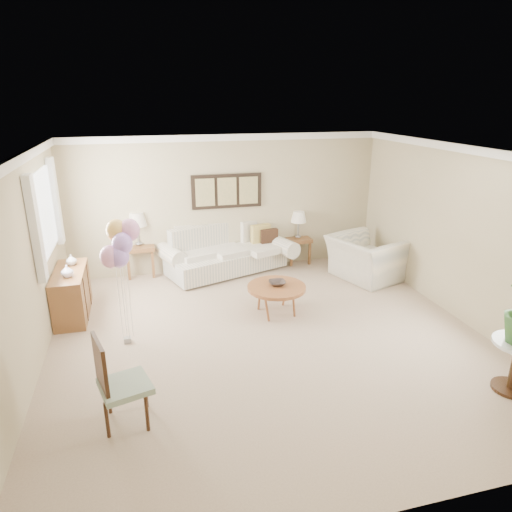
# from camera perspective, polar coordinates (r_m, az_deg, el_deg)

# --- Properties ---
(ground_plane) EXTENTS (6.00, 6.00, 0.00)m
(ground_plane) POSITION_cam_1_polar(r_m,az_deg,el_deg) (6.57, 1.71, -10.34)
(ground_plane) COLOR tan
(room_shell) EXTENTS (6.04, 6.04, 2.60)m
(room_shell) POSITION_cam_1_polar(r_m,az_deg,el_deg) (5.99, 0.61, 3.60)
(room_shell) COLOR #BAAF8B
(room_shell) RESTS_ON ground
(wall_art_triptych) EXTENTS (1.35, 0.06, 0.65)m
(wall_art_triptych) POSITION_cam_1_polar(r_m,az_deg,el_deg) (8.76, -3.66, 8.08)
(wall_art_triptych) COLOR black
(wall_art_triptych) RESTS_ON ground
(sofa) EXTENTS (2.77, 1.62, 0.92)m
(sofa) POSITION_cam_1_polar(r_m,az_deg,el_deg) (8.90, -3.75, 0.35)
(sofa) COLOR beige
(sofa) RESTS_ON ground
(end_table_left) EXTENTS (0.55, 0.50, 0.60)m
(end_table_left) POSITION_cam_1_polar(r_m,az_deg,el_deg) (8.90, -14.35, 0.74)
(end_table_left) COLOR brown
(end_table_left) RESTS_ON ground
(end_table_right) EXTENTS (0.49, 0.44, 0.53)m
(end_table_right) POSITION_cam_1_polar(r_m,az_deg,el_deg) (9.36, 5.26, 1.80)
(end_table_right) COLOR brown
(end_table_right) RESTS_ON ground
(lamp_left) EXTENTS (0.35, 0.35, 0.62)m
(lamp_left) POSITION_cam_1_polar(r_m,az_deg,el_deg) (8.74, -14.66, 4.31)
(lamp_left) COLOR gray
(lamp_left) RESTS_ON end_table_left
(lamp_right) EXTENTS (0.31, 0.31, 0.55)m
(lamp_right) POSITION_cam_1_polar(r_m,az_deg,el_deg) (9.22, 5.35, 4.79)
(lamp_right) COLOR gray
(lamp_right) RESTS_ON end_table_right
(coffee_table) EXTENTS (0.92, 0.92, 0.46)m
(coffee_table) POSITION_cam_1_polar(r_m,az_deg,el_deg) (7.12, 2.58, -4.04)
(coffee_table) COLOR brown
(coffee_table) RESTS_ON ground
(decor_bowl) EXTENTS (0.30, 0.30, 0.07)m
(decor_bowl) POSITION_cam_1_polar(r_m,az_deg,el_deg) (7.14, 2.66, -3.40)
(decor_bowl) COLOR #322824
(decor_bowl) RESTS_ON coffee_table
(armchair) EXTENTS (1.40, 1.50, 0.79)m
(armchair) POSITION_cam_1_polar(r_m,az_deg,el_deg) (8.76, 13.49, -0.25)
(armchair) COLOR beige
(armchair) RESTS_ON ground
(accent_chair) EXTENTS (0.60, 0.60, 0.99)m
(accent_chair) POSITION_cam_1_polar(r_m,az_deg,el_deg) (5.01, -16.98, -14.67)
(accent_chair) COLOR #8DA28C
(accent_chair) RESTS_ON ground
(credenza) EXTENTS (0.46, 1.20, 0.74)m
(credenza) POSITION_cam_1_polar(r_m,az_deg,el_deg) (7.63, -22.05, -4.36)
(credenza) COLOR brown
(credenza) RESTS_ON ground
(vase_white) EXTENTS (0.22, 0.22, 0.18)m
(vase_white) POSITION_cam_1_polar(r_m,az_deg,el_deg) (7.24, -22.56, -1.74)
(vase_white) COLOR silver
(vase_white) RESTS_ON credenza
(vase_sage) EXTENTS (0.20, 0.20, 0.17)m
(vase_sage) POSITION_cam_1_polar(r_m,az_deg,el_deg) (7.73, -22.10, -0.45)
(vase_sage) COLOR #BCBCBC
(vase_sage) RESTS_ON credenza
(balloon_cluster) EXTENTS (0.53, 0.42, 1.76)m
(balloon_cluster) POSITION_cam_1_polar(r_m,az_deg,el_deg) (6.14, -16.69, 1.43)
(balloon_cluster) COLOR gray
(balloon_cluster) RESTS_ON ground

